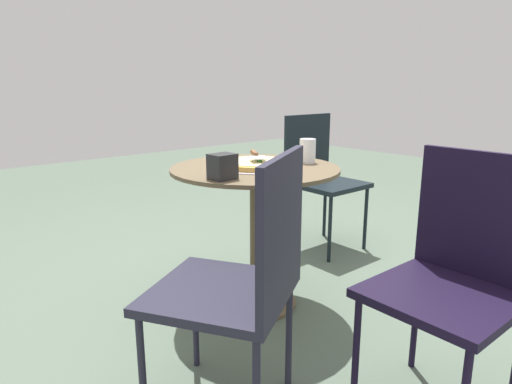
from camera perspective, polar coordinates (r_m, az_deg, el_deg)
ground_plane at (r=2.40m, az=-0.11°, el=-13.79°), size 10.00×10.00×0.00m
patio_table at (r=2.21m, az=-0.12°, el=-1.32°), size 0.81×0.81×0.71m
pizza_on_tray at (r=2.17m, az=0.00°, el=3.57°), size 0.40×0.40×0.05m
pizza_server at (r=2.19m, az=0.01°, el=4.68°), size 0.21×0.15×0.02m
drinking_cup at (r=2.29m, az=6.52°, el=5.18°), size 0.08×0.08×0.12m
napkin_dispenser at (r=1.88m, az=-4.25°, el=3.21°), size 0.09×0.11×0.11m
patio_chair_near at (r=1.65m, az=23.95°, el=-8.72°), size 0.44×0.44×0.89m
patio_chair_far at (r=3.09m, az=8.01°, el=2.56°), size 0.43×0.43×0.90m
patio_chair_corner at (r=1.46m, az=-1.48°, el=-10.15°), size 0.60×0.60×0.90m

